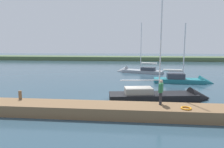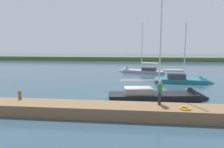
# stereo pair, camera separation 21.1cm
# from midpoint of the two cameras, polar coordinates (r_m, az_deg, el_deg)

# --- Properties ---
(ground_plane) EXTENTS (200.00, 200.00, 0.00)m
(ground_plane) POSITION_cam_midpoint_polar(r_m,az_deg,el_deg) (17.25, 3.99, -7.36)
(ground_plane) COLOR #2D4756
(far_shoreline) EXTENTS (180.00, 8.00, 2.40)m
(far_shoreline) POSITION_cam_midpoint_polar(r_m,az_deg,el_deg) (63.01, 5.72, 4.03)
(far_shoreline) COLOR #4C603D
(far_shoreline) RESTS_ON ground_plane
(dock_pier) EXTENTS (19.81, 2.00, 0.76)m
(dock_pier) POSITION_cam_midpoint_polar(r_m,az_deg,el_deg) (13.15, 3.24, -10.66)
(dock_pier) COLOR brown
(dock_pier) RESTS_ON ground_plane
(mooring_post_near) EXTENTS (0.23, 0.23, 0.63)m
(mooring_post_near) POSITION_cam_midpoint_polar(r_m,az_deg,el_deg) (15.86, -25.01, -5.52)
(mooring_post_near) COLOR brown
(mooring_post_near) RESTS_ON dock_pier
(life_ring_buoy) EXTENTS (0.66, 0.66, 0.10)m
(life_ring_buoy) POSITION_cam_midpoint_polar(r_m,az_deg,el_deg) (13.05, 21.03, -9.37)
(life_ring_buoy) COLOR orange
(life_ring_buoy) RESTS_ON dock_pier
(sailboat_outer_mooring) EXTENTS (8.95, 3.22, 10.78)m
(sailboat_outer_mooring) POSITION_cam_midpoint_polar(r_m,az_deg,el_deg) (17.46, 15.72, -6.76)
(sailboat_outer_mooring) COLOR black
(sailboat_outer_mooring) RESTS_ON ground_plane
(sailboat_mid_channel) EXTENTS (8.48, 4.73, 9.48)m
(sailboat_mid_channel) POSITION_cam_midpoint_polar(r_m,az_deg,el_deg) (34.18, 7.38, 0.59)
(sailboat_mid_channel) COLOR gray
(sailboat_mid_channel) RESTS_ON ground_plane
(sailboat_near_dock) EXTENTS (7.36, 2.37, 8.25)m
(sailboat_near_dock) POSITION_cam_midpoint_polar(r_m,az_deg,el_deg) (26.21, 21.34, -2.11)
(sailboat_near_dock) COLOR #1E6B75
(sailboat_near_dock) RESTS_ON ground_plane
(person_on_dock) EXTENTS (0.37, 0.60, 1.68)m
(person_on_dock) POSITION_cam_midpoint_polar(r_m,az_deg,el_deg) (13.28, 14.26, -4.66)
(person_on_dock) COLOR #28282D
(person_on_dock) RESTS_ON dock_pier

